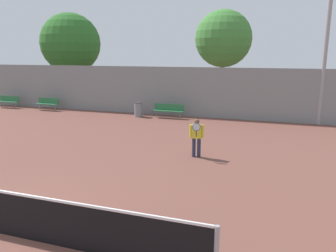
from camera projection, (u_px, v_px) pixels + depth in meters
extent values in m
cylinder|color=#282D47|center=(194.00, 147.00, 12.77)|extent=(0.14, 0.14, 0.76)
cylinder|color=#282D47|center=(199.00, 147.00, 12.75)|extent=(0.14, 0.14, 0.76)
cube|color=yellow|center=(197.00, 131.00, 12.62)|extent=(0.39, 0.27, 0.52)
cylinder|color=yellow|center=(191.00, 131.00, 12.65)|extent=(0.10, 0.10, 0.51)
cylinder|color=yellow|center=(203.00, 131.00, 12.59)|extent=(0.10, 0.10, 0.51)
sphere|color=brown|center=(197.00, 121.00, 12.53)|extent=(0.20, 0.20, 0.20)
cylinder|color=black|center=(196.00, 134.00, 12.35)|extent=(0.03, 0.03, 0.22)
torus|color=#28519E|center=(196.00, 127.00, 12.30)|extent=(0.31, 0.08, 0.31)
cylinder|color=silver|center=(196.00, 127.00, 12.30)|extent=(0.26, 0.06, 0.27)
cube|color=#28663D|center=(168.00, 111.00, 20.34)|extent=(1.96, 0.40, 0.04)
cylinder|color=gray|center=(156.00, 114.00, 20.63)|extent=(0.06, 0.06, 0.44)
cylinder|color=gray|center=(180.00, 116.00, 20.15)|extent=(0.06, 0.06, 0.44)
cube|color=#28663D|center=(169.00, 107.00, 20.46)|extent=(1.96, 0.04, 0.40)
cube|color=#28663D|center=(47.00, 104.00, 23.14)|extent=(1.67, 0.40, 0.04)
cylinder|color=gray|center=(39.00, 107.00, 23.40)|extent=(0.06, 0.06, 0.44)
cylinder|color=gray|center=(55.00, 108.00, 22.98)|extent=(0.06, 0.06, 0.44)
cube|color=#28663D|center=(48.00, 101.00, 23.26)|extent=(1.67, 0.04, 0.40)
cube|color=#28663D|center=(8.00, 102.00, 24.21)|extent=(1.72, 0.40, 0.04)
cylinder|color=gray|center=(1.00, 105.00, 24.47)|extent=(0.06, 0.06, 0.44)
cylinder|color=gray|center=(16.00, 105.00, 24.05)|extent=(0.06, 0.06, 0.44)
cube|color=#28663D|center=(9.00, 98.00, 24.33)|extent=(1.72, 0.04, 0.40)
cylinder|color=#939399|center=(329.00, 15.00, 17.43)|extent=(0.24, 0.24, 11.95)
cylinder|color=gray|center=(138.00, 110.00, 20.87)|extent=(0.51, 0.51, 0.90)
cylinder|color=#333338|center=(138.00, 102.00, 20.77)|extent=(0.54, 0.54, 0.04)
cube|color=gray|center=(179.00, 92.00, 20.93)|extent=(33.84, 0.06, 3.13)
cylinder|color=brown|center=(73.00, 84.00, 28.16)|extent=(0.33, 0.33, 2.81)
sphere|color=#2D6B28|center=(71.00, 43.00, 27.42)|extent=(4.95, 4.95, 4.95)
cylinder|color=brown|center=(222.00, 83.00, 25.88)|extent=(0.36, 0.36, 3.32)
sphere|color=#428438|center=(223.00, 39.00, 25.14)|extent=(4.36, 4.36, 4.36)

